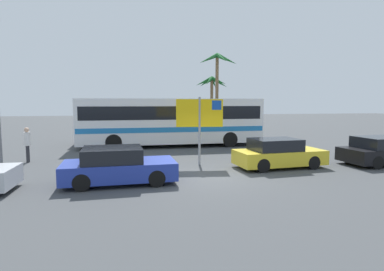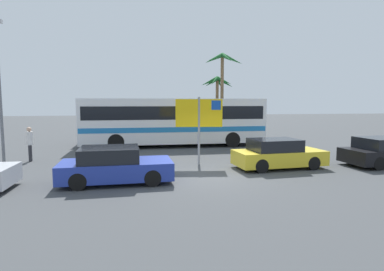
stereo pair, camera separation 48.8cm
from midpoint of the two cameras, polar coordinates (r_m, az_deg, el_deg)
ground at (r=12.86m, az=3.41°, el=-7.39°), size 120.00×120.00×0.00m
bus_front_coach at (r=21.53m, az=-2.62°, el=2.83°), size 12.01×2.66×3.17m
bus_rear_coach at (r=24.75m, az=-3.86°, el=3.24°), size 12.01×2.66×3.17m
ferry_sign at (r=15.08m, az=2.36°, el=3.53°), size 2.19×0.36×3.20m
car_yellow at (r=15.00m, az=15.88°, el=-3.21°), size 4.12×2.01×1.32m
car_blue at (r=12.17m, az=-12.44°, el=-5.23°), size 4.11×2.03×1.32m
pedestrian_near_sign at (r=17.81m, az=-26.16°, el=-0.92°), size 0.32×0.32×1.73m
palm_tree_seaside at (r=35.04m, az=4.89°, el=8.68°), size 3.75×3.45×5.69m
palm_tree_inland at (r=32.67m, az=5.80°, el=11.74°), size 3.99×4.16×7.78m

